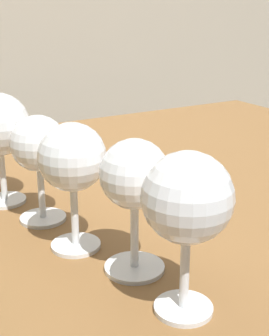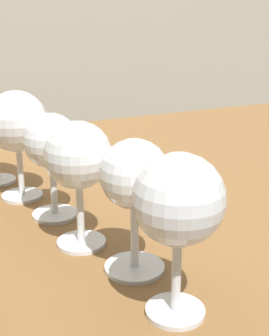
{
  "view_description": "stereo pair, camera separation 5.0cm",
  "coord_description": "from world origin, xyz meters",
  "px_view_note": "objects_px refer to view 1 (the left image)",
  "views": [
    {
      "loc": [
        -0.29,
        -0.65,
        1.04
      ],
      "look_at": [
        -0.05,
        -0.24,
        0.87
      ],
      "focal_mm": 52.64,
      "sensor_mm": 36.0,
      "label": 1
    },
    {
      "loc": [
        -0.24,
        -0.67,
        1.04
      ],
      "look_at": [
        -0.05,
        -0.24,
        0.87
      ],
      "focal_mm": 52.64,
      "sensor_mm": 36.0,
      "label": 2
    }
  ],
  "objects_px": {
    "wine_glass_chardonnay": "(134,179)",
    "wine_glass_white": "(187,200)",
    "wine_glass_merlot": "(38,146)",
    "wine_glass_port": "(72,161)"
  },
  "relations": [
    {
      "from": "wine_glass_white",
      "to": "wine_glass_port",
      "type": "distance_m",
      "value": 0.17
    },
    {
      "from": "wine_glass_chardonnay",
      "to": "wine_glass_merlot",
      "type": "xyz_separation_m",
      "value": [
        -0.04,
        0.17,
        -0.0
      ]
    },
    {
      "from": "wine_glass_chardonnay",
      "to": "wine_glass_white",
      "type": "bearing_deg",
      "value": -88.29
    },
    {
      "from": "wine_glass_white",
      "to": "wine_glass_chardonnay",
      "type": "relative_size",
      "value": 1.07
    },
    {
      "from": "wine_glass_white",
      "to": "wine_glass_chardonnay",
      "type": "xyz_separation_m",
      "value": [
        -0.0,
        0.09,
        -0.01
      ]
    },
    {
      "from": "wine_glass_chardonnay",
      "to": "wine_glass_merlot",
      "type": "height_order",
      "value": "wine_glass_chardonnay"
    },
    {
      "from": "wine_glass_white",
      "to": "wine_glass_merlot",
      "type": "xyz_separation_m",
      "value": [
        -0.04,
        0.26,
        -0.01
      ]
    },
    {
      "from": "wine_glass_white",
      "to": "wine_glass_port",
      "type": "xyz_separation_m",
      "value": [
        -0.04,
        0.17,
        -0.01
      ]
    },
    {
      "from": "wine_glass_chardonnay",
      "to": "wine_glass_port",
      "type": "bearing_deg",
      "value": 113.31
    },
    {
      "from": "wine_glass_chardonnay",
      "to": "wine_glass_port",
      "type": "relative_size",
      "value": 0.97
    }
  ]
}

